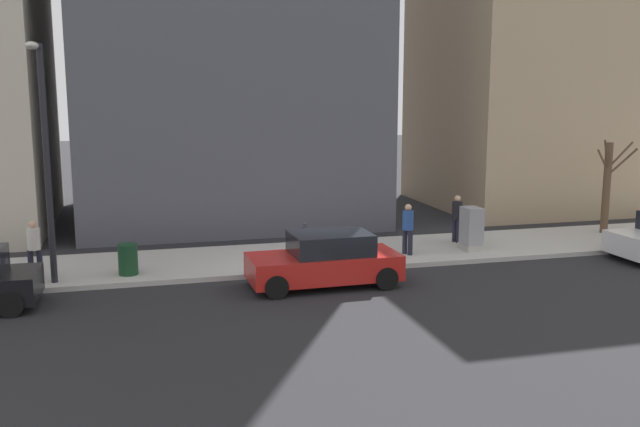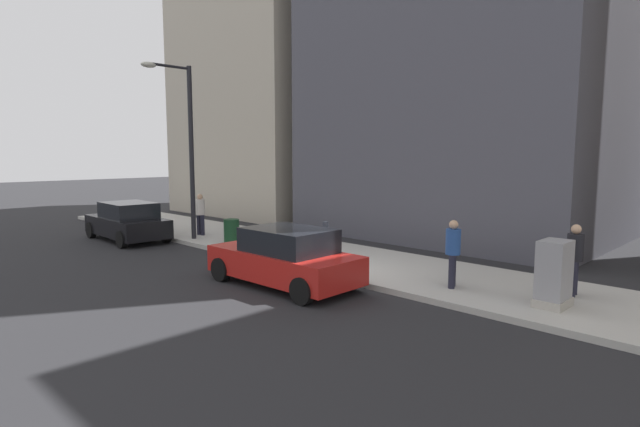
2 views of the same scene
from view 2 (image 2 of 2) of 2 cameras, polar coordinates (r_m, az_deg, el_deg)
name	(u,v)px [view 2 (image 2 of 2)]	position (r m, az deg, el deg)	size (l,w,h in m)	color
ground_plane	(322,278)	(13.83, 0.26, -7.41)	(120.00, 120.00, 0.00)	#232326
sidewalk	(368,264)	(15.27, 5.53, -5.79)	(4.00, 36.00, 0.15)	#B2AFA8
parked_car_red	(285,258)	(12.92, -4.05, -5.09)	(2.00, 4.24, 1.52)	red
parked_car_black	(128,222)	(21.08, -21.13, -0.91)	(2.03, 4.25, 1.52)	black
parking_meter	(325,240)	(14.15, 0.63, -3.03)	(0.14, 0.10, 1.35)	slate
utility_box	(554,274)	(11.79, 25.17, -6.31)	(0.83, 0.61, 1.43)	#A8A399
streetlamp	(185,137)	(19.53, -15.21, 8.39)	(1.97, 0.32, 6.50)	black
trash_bin	(232,232)	(18.39, -10.07, -2.04)	(0.56, 0.56, 0.90)	#14381E
pedestrian_near_meter	(575,256)	(12.83, 27.10, -4.31)	(0.40, 0.36, 1.66)	#1E1E2D
pedestrian_midblock	(453,250)	(12.57, 14.95, -4.01)	(0.38, 0.36, 1.66)	#1E1E2D
pedestrian_far_corner	(200,212)	(20.60, -13.52, 0.18)	(0.36, 0.40, 1.66)	#1E1E2D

